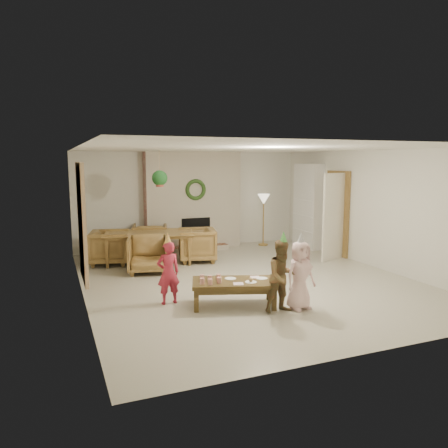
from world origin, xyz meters
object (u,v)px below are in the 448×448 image
dining_chair_left (110,247)px  dining_chair_right (197,245)px  dining_table (149,248)px  coffee_table_top (234,283)px  child_plaid (283,276)px  dining_chair_near (148,254)px  dining_chair_far (150,239)px  child_pink (300,275)px  child_red (168,273)px

dining_chair_left → dining_chair_right: 1.93m
dining_table → dining_chair_left: dining_chair_left is taller
dining_chair_left → coffee_table_top: size_ratio=0.63×
child_plaid → dining_chair_left: bearing=115.0°
dining_chair_near → dining_chair_left: bearing=135.0°
dining_chair_far → child_pink: bearing=118.9°
dining_chair_near → dining_chair_far: size_ratio=1.00×
dining_chair_near → child_red: bearing=-79.7°
dining_chair_left → child_pink: size_ratio=0.78×
dining_chair_far → child_red: size_ratio=0.82×
dining_chair_far → coffee_table_top: bearing=109.2°
coffee_table_top → child_plaid: size_ratio=1.18×
child_red → child_pink: size_ratio=0.95×
child_plaid → coffee_table_top: bearing=134.8°
dining_chair_near → child_plaid: bearing=-52.5°
dining_table → child_plaid: 4.12m
dining_chair_far → dining_chair_right: same height
dining_chair_right → child_plaid: size_ratio=0.75×
dining_chair_near → dining_chair_right: same height
child_red → child_pink: child_pink is taller
dining_chair_near → dining_chair_left: size_ratio=1.00×
dining_chair_far → dining_chair_left: bearing=45.0°
dining_chair_left → coffee_table_top: bearing=-144.5°
child_red → child_pink: (1.82, -0.99, 0.03)m
dining_chair_near → dining_chair_far: (0.40, 1.67, 0.00)m
dining_table → dining_chair_right: bearing=-0.0°
dining_chair_far → child_plaid: child_plaid is taller
dining_chair_left → child_red: (0.51, -3.12, 0.13)m
dining_chair_left → child_plaid: child_plaid is taller
dining_chair_far → coffee_table_top: (0.42, -4.23, -0.01)m
child_plaid → dining_table: bearing=105.7°
dining_chair_left → coffee_table_top: dining_chair_left is taller
coffee_table_top → child_pink: size_ratio=1.23×
dining_chair_left → coffee_table_top: (1.45, -3.60, -0.01)m
dining_table → dining_chair_right: dining_chair_right is taller
dining_chair_far → child_plaid: (0.98, -4.78, 0.18)m
dining_table → child_plaid: size_ratio=1.75×
coffee_table_top → dining_table: bearing=119.0°
dining_table → child_red: 2.94m
dining_table → child_plaid: child_plaid is taller
dining_table → dining_chair_near: dining_chair_near is taller
dining_chair_near → child_plaid: 3.40m
dining_chair_far → child_pink: (1.30, -4.75, 0.16)m
dining_chair_near → child_plaid: (1.38, -3.11, 0.18)m
dining_chair_right → coffee_table_top: dining_chair_right is taller
dining_chair_left → child_red: 3.16m
dining_chair_far → dining_table: bearing=90.0°
dining_chair_right → child_red: (-1.36, -2.67, 0.13)m
dining_chair_far → child_red: 3.79m
dining_table → dining_chair_far: dining_chair_far is taller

